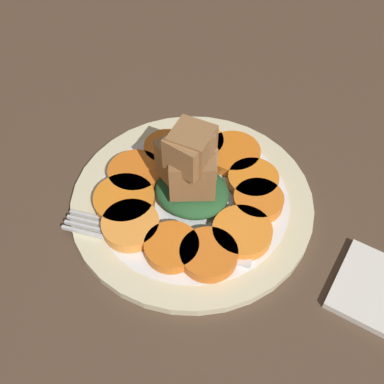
% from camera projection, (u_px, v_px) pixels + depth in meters
% --- Properties ---
extents(table_slab, '(1.20, 1.20, 0.02)m').
position_uv_depth(table_slab, '(192.00, 210.00, 0.53)').
color(table_slab, '#4C3828').
rests_on(table_slab, ground).
extents(plate, '(0.26, 0.26, 0.01)m').
position_uv_depth(plate, '(192.00, 201.00, 0.52)').
color(plate, beige).
rests_on(plate, table_slab).
extents(carrot_slice_0, '(0.06, 0.06, 0.01)m').
position_uv_depth(carrot_slice_0, '(209.00, 254.00, 0.46)').
color(carrot_slice_0, orange).
rests_on(carrot_slice_0, plate).
extents(carrot_slice_1, '(0.06, 0.06, 0.01)m').
position_uv_depth(carrot_slice_1, '(242.00, 232.00, 0.48)').
color(carrot_slice_1, orange).
rests_on(carrot_slice_1, plate).
extents(carrot_slice_2, '(0.05, 0.05, 0.01)m').
position_uv_depth(carrot_slice_2, '(258.00, 201.00, 0.50)').
color(carrot_slice_2, orange).
rests_on(carrot_slice_2, plate).
extents(carrot_slice_3, '(0.06, 0.06, 0.01)m').
position_uv_depth(carrot_slice_3, '(253.00, 180.00, 0.52)').
color(carrot_slice_3, orange).
rests_on(carrot_slice_3, plate).
extents(carrot_slice_4, '(0.06, 0.06, 0.01)m').
position_uv_depth(carrot_slice_4, '(233.00, 154.00, 0.55)').
color(carrot_slice_4, orange).
rests_on(carrot_slice_4, plate).
extents(carrot_slice_5, '(0.06, 0.06, 0.01)m').
position_uv_depth(carrot_slice_5, '(197.00, 143.00, 0.56)').
color(carrot_slice_5, orange).
rests_on(carrot_slice_5, plate).
extents(carrot_slice_6, '(0.05, 0.05, 0.01)m').
position_uv_depth(carrot_slice_6, '(167.00, 149.00, 0.55)').
color(carrot_slice_6, orange).
rests_on(carrot_slice_6, plate).
extents(carrot_slice_7, '(0.06, 0.06, 0.01)m').
position_uv_depth(carrot_slice_7, '(135.00, 173.00, 0.53)').
color(carrot_slice_7, orange).
rests_on(carrot_slice_7, plate).
extents(carrot_slice_8, '(0.06, 0.06, 0.01)m').
position_uv_depth(carrot_slice_8, '(124.00, 200.00, 0.50)').
color(carrot_slice_8, orange).
rests_on(carrot_slice_8, plate).
extents(carrot_slice_9, '(0.06, 0.06, 0.01)m').
position_uv_depth(carrot_slice_9, '(131.00, 225.00, 0.48)').
color(carrot_slice_9, '#F99438').
rests_on(carrot_slice_9, plate).
extents(carrot_slice_10, '(0.05, 0.05, 0.01)m').
position_uv_depth(carrot_slice_10, '(172.00, 247.00, 0.47)').
color(carrot_slice_10, orange).
rests_on(carrot_slice_10, plate).
extents(center_pile, '(0.08, 0.07, 0.10)m').
position_uv_depth(center_pile, '(190.00, 169.00, 0.48)').
color(center_pile, '#235128').
rests_on(center_pile, plate).
extents(fork, '(0.19, 0.07, 0.00)m').
position_uv_depth(fork, '(151.00, 239.00, 0.48)').
color(fork, silver).
rests_on(fork, plate).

